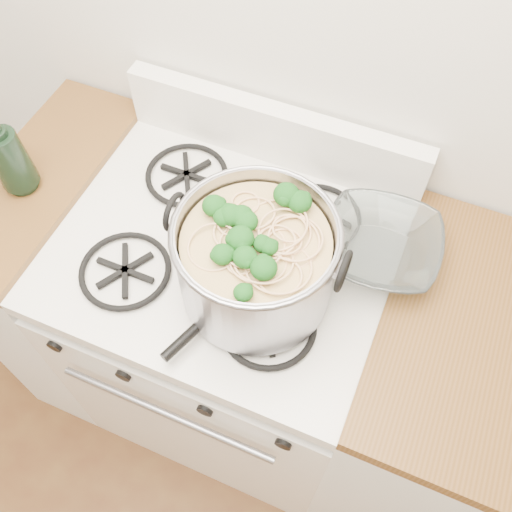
% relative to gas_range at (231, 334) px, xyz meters
% --- Properties ---
extents(gas_range, '(0.76, 0.66, 0.92)m').
position_rel_gas_range_xyz_m(gas_range, '(0.00, 0.00, 0.00)').
color(gas_range, white).
rests_on(gas_range, ground).
extents(counter_left, '(0.25, 0.65, 0.92)m').
position_rel_gas_range_xyz_m(counter_left, '(-0.51, 0.00, 0.02)').
color(counter_left, silver).
rests_on(counter_left, ground).
extents(stock_pot, '(0.35, 0.32, 0.22)m').
position_rel_gas_range_xyz_m(stock_pot, '(0.11, -0.08, 0.59)').
color(stock_pot, '#98979F').
rests_on(stock_pot, gas_range).
extents(spatula, '(0.38, 0.39, 0.02)m').
position_rel_gas_range_xyz_m(spatula, '(0.10, -0.06, 0.50)').
color(spatula, black).
rests_on(spatula, gas_range).
extents(glass_bowl, '(0.11, 0.11, 0.03)m').
position_rel_gas_range_xyz_m(glass_bowl, '(0.33, 0.11, 0.50)').
color(glass_bowl, white).
rests_on(glass_bowl, gas_range).
extents(bottle, '(0.11, 0.11, 0.23)m').
position_rel_gas_range_xyz_m(bottle, '(-0.51, -0.04, 0.60)').
color(bottle, black).
rests_on(bottle, counter_left).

